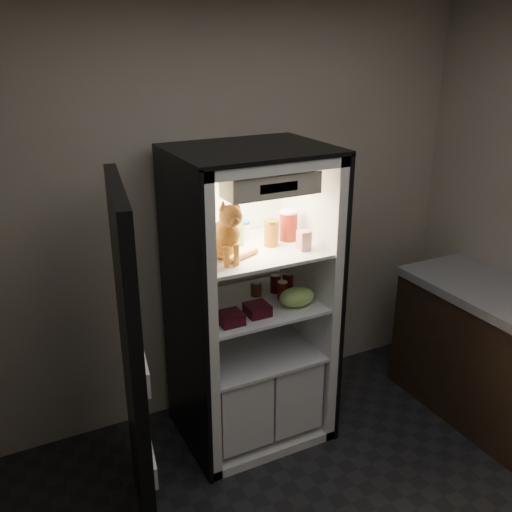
{
  "coord_description": "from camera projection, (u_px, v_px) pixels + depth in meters",
  "views": [
    {
      "loc": [
        -1.4,
        -1.46,
        2.45
      ],
      "look_at": [
        0.02,
        1.32,
        1.24
      ],
      "focal_mm": 40.0,
      "sensor_mm": 36.0,
      "label": 1
    }
  ],
  "objects": [
    {
      "name": "room_shell",
      "position": [
        413.0,
        275.0,
        2.11
      ],
      "size": [
        3.6,
        3.6,
        3.6
      ],
      "color": "white",
      "rests_on": "floor"
    },
    {
      "name": "refrigerator",
      "position": [
        249.0,
        320.0,
        3.56
      ],
      "size": [
        0.9,
        0.72,
        1.88
      ],
      "color": "white",
      "rests_on": "floor"
    },
    {
      "name": "fridge_door",
      "position": [
        133.0,
        371.0,
        2.79
      ],
      "size": [
        0.21,
        0.87,
        1.85
      ],
      "rotation": [
        0.0,
        0.0,
        -0.18
      ],
      "color": "black",
      "rests_on": "floor"
    },
    {
      "name": "tabby_cat",
      "position": [
        224.0,
        236.0,
        3.1
      ],
      "size": [
        0.31,
        0.35,
        0.37
      ],
      "rotation": [
        0.0,
        0.0,
        -0.03
      ],
      "color": "orange",
      "rests_on": "refrigerator"
    },
    {
      "name": "parmesan_shaker",
      "position": [
        237.0,
        229.0,
        3.34
      ],
      "size": [
        0.08,
        0.08,
        0.2
      ],
      "color": "#258938",
      "rests_on": "refrigerator"
    },
    {
      "name": "mayo_tub",
      "position": [
        243.0,
        230.0,
        3.46
      ],
      "size": [
        0.08,
        0.08,
        0.11
      ],
      "color": "white",
      "rests_on": "refrigerator"
    },
    {
      "name": "salsa_jar",
      "position": [
        271.0,
        233.0,
        3.34
      ],
      "size": [
        0.09,
        0.09,
        0.16
      ],
      "color": "maroon",
      "rests_on": "refrigerator"
    },
    {
      "name": "pepper_jar",
      "position": [
        288.0,
        225.0,
        3.43
      ],
      "size": [
        0.11,
        0.11,
        0.19
      ],
      "color": "maroon",
      "rests_on": "refrigerator"
    },
    {
      "name": "cream_carton",
      "position": [
        304.0,
        240.0,
        3.28
      ],
      "size": [
        0.07,
        0.07,
        0.11
      ],
      "primitive_type": "cube",
      "color": "white",
      "rests_on": "refrigerator"
    },
    {
      "name": "soda_can_a",
      "position": [
        275.0,
        283.0,
        3.57
      ],
      "size": [
        0.07,
        0.07,
        0.12
      ],
      "color": "black",
      "rests_on": "refrigerator"
    },
    {
      "name": "soda_can_b",
      "position": [
        288.0,
        282.0,
        3.58
      ],
      "size": [
        0.07,
        0.07,
        0.12
      ],
      "color": "black",
      "rests_on": "refrigerator"
    },
    {
      "name": "soda_can_c",
      "position": [
        282.0,
        290.0,
        3.48
      ],
      "size": [
        0.06,
        0.06,
        0.11
      ],
      "color": "black",
      "rests_on": "refrigerator"
    },
    {
      "name": "condiment_jar",
      "position": [
        256.0,
        288.0,
        3.52
      ],
      "size": [
        0.07,
        0.07,
        0.1
      ],
      "color": "#562F18",
      "rests_on": "refrigerator"
    },
    {
      "name": "grape_bag",
      "position": [
        297.0,
        297.0,
        3.39
      ],
      "size": [
        0.22,
        0.16,
        0.11
      ],
      "primitive_type": "ellipsoid",
      "color": "#81B855",
      "rests_on": "refrigerator"
    },
    {
      "name": "berry_box_left",
      "position": [
        230.0,
        318.0,
        3.18
      ],
      "size": [
        0.13,
        0.13,
        0.07
      ],
      "primitive_type": "cube",
      "color": "#490C18",
      "rests_on": "refrigerator"
    },
    {
      "name": "berry_box_right",
      "position": [
        257.0,
        310.0,
        3.28
      ],
      "size": [
        0.13,
        0.13,
        0.07
      ],
      "primitive_type": "cube",
      "color": "#490C18",
      "rests_on": "refrigerator"
    }
  ]
}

